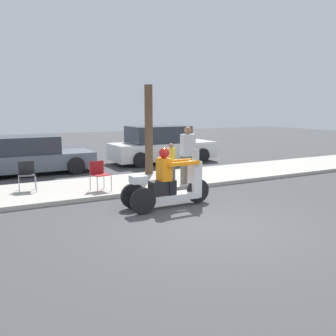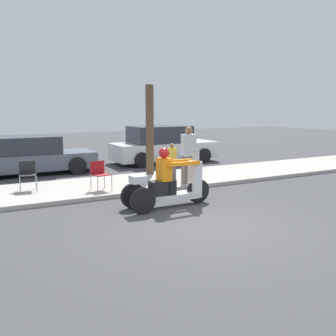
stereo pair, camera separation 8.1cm
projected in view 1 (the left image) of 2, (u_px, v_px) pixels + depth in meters
The scene contains 10 objects.
ground_plane at pixel (209, 226), 7.85m from camera, with size 60.00×60.00×0.00m, color #424244.
sidewalk_strip at pixel (126, 184), 11.83m from camera, with size 28.00×2.80×0.12m.
motorcycle_trike at pixel (168, 186), 9.28m from camera, with size 2.33×0.69×1.50m.
spectator_by_tree at pixel (188, 156), 11.60m from camera, with size 0.43×0.27×1.76m.
spectator_near_curb at pixel (171, 162), 12.25m from camera, with size 0.32×0.25×1.19m.
folding_chair_set_back at pixel (27, 173), 10.63m from camera, with size 0.51×0.51×0.82m.
folding_chair_curbside at pixel (99, 172), 10.69m from camera, with size 0.53×0.53×0.82m.
parked_car_lot_left at pixel (27, 156), 13.79m from camera, with size 4.66×1.94×1.41m.
parked_car_lot_center at pixel (161, 145), 16.76m from camera, with size 4.70×2.06×1.64m.
tree_trunk at pixel (149, 130), 13.13m from camera, with size 0.28×0.28×3.11m.
Camera 1 is at (-4.35, -6.23, 2.48)m, focal length 40.00 mm.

